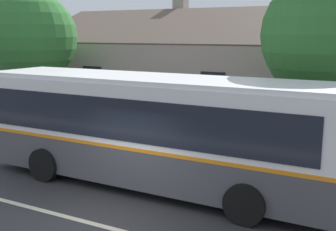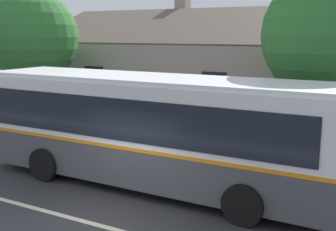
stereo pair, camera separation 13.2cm
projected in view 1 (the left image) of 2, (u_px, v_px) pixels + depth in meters
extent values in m
plane|color=#2D2D30|center=(97.00, 225.00, 9.78)|extent=(300.00, 300.00, 0.00)
cube|color=#ADAAA3|center=(200.00, 156.00, 14.97)|extent=(60.00, 3.00, 0.15)
cube|color=beige|center=(97.00, 225.00, 9.78)|extent=(60.00, 0.16, 0.01)
cube|color=gray|center=(310.00, 84.00, 20.53)|extent=(27.34, 9.39, 3.85)
cube|color=brown|center=(304.00, 24.00, 17.96)|extent=(27.94, 4.75, 1.93)
cube|color=brown|center=(321.00, 26.00, 22.03)|extent=(27.94, 4.75, 1.93)
cube|color=gray|center=(181.00, 2.00, 23.99)|extent=(0.70, 0.70, 1.20)
cube|color=black|center=(92.00, 80.00, 20.80)|extent=(1.10, 0.06, 1.30)
cube|color=black|center=(213.00, 87.00, 17.87)|extent=(1.10, 0.06, 1.30)
cube|color=#47474C|center=(149.00, 158.00, 12.27)|extent=(10.69, 2.59, 1.07)
cube|color=orange|center=(149.00, 138.00, 12.15)|extent=(10.71, 2.61, 0.10)
cube|color=white|center=(149.00, 109.00, 11.99)|extent=(10.69, 2.59, 1.62)
cube|color=white|center=(149.00, 79.00, 11.82)|extent=(10.47, 2.46, 0.12)
cube|color=black|center=(170.00, 106.00, 13.10)|extent=(9.81, 0.11, 1.12)
cube|color=black|center=(124.00, 120.00, 10.92)|extent=(9.81, 0.11, 1.12)
cube|color=#B21919|center=(135.00, 142.00, 13.98)|extent=(2.99, 0.06, 0.75)
cube|color=black|center=(306.00, 142.00, 11.29)|extent=(0.90, 0.04, 2.44)
cylinder|color=black|center=(273.00, 173.00, 11.86)|extent=(1.00, 0.29, 1.00)
cylinder|color=black|center=(245.00, 204.00, 9.70)|extent=(1.00, 0.29, 1.00)
cylinder|color=black|center=(96.00, 145.00, 14.77)|extent=(1.00, 0.29, 1.00)
cylinder|color=black|center=(44.00, 165.00, 12.62)|extent=(1.00, 0.29, 1.00)
cube|color=brown|center=(78.00, 125.00, 17.60)|extent=(1.87, 0.10, 0.04)
cube|color=brown|center=(75.00, 126.00, 17.47)|extent=(1.87, 0.10, 0.04)
cube|color=brown|center=(73.00, 126.00, 17.35)|extent=(1.87, 0.10, 0.04)
cube|color=brown|center=(71.00, 120.00, 17.18)|extent=(1.87, 0.04, 0.10)
cube|color=brown|center=(71.00, 116.00, 17.15)|extent=(1.87, 0.04, 0.10)
cube|color=black|center=(90.00, 133.00, 17.17)|extent=(0.08, 0.43, 0.45)
cube|color=black|center=(62.00, 129.00, 17.86)|extent=(0.08, 0.43, 0.45)
cylinder|color=#4C3828|center=(320.00, 123.00, 13.68)|extent=(0.38, 0.38, 3.01)
sphere|color=#2D6B2D|center=(326.00, 35.00, 13.14)|extent=(4.03, 4.03, 4.03)
sphere|color=#2D6B2D|center=(309.00, 54.00, 13.58)|extent=(2.66, 2.66, 2.66)
cylinder|color=#4C3828|center=(35.00, 98.00, 19.53)|extent=(0.38, 0.38, 2.87)
sphere|color=#2D6B2D|center=(31.00, 37.00, 19.00)|extent=(4.10, 4.10, 4.10)
sphere|color=#2D6B2D|center=(31.00, 50.00, 19.39)|extent=(2.45, 2.45, 2.45)
cylinder|color=slate|center=(10.00, 121.00, 18.71)|extent=(0.06, 0.06, 0.75)
cylinder|color=slate|center=(29.00, 124.00, 18.20)|extent=(0.06, 0.06, 0.75)
cylinder|color=slate|center=(19.00, 114.00, 18.39)|extent=(1.10, 0.06, 0.06)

